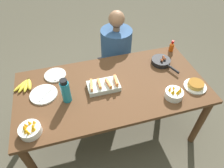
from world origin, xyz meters
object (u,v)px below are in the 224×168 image
at_px(melon_tray, 104,86).
at_px(empty_plate_far_left, 55,75).
at_px(skillet, 161,61).
at_px(person_figure, 116,61).
at_px(banana_bunch, 26,85).
at_px(frittata_plate_center, 195,85).
at_px(hot_sauce_bottle, 172,47).
at_px(fruit_bowl_mango, 30,130).
at_px(water_bottle, 66,91).
at_px(empty_plate_near_front, 44,94).
at_px(fruit_bowl_citrus, 174,94).

distance_m(melon_tray, empty_plate_far_left, 0.53).
xyz_separation_m(skillet, person_figure, (-0.36, 0.51, -0.31)).
bearing_deg(empty_plate_far_left, banana_bunch, -164.58).
height_order(banana_bunch, frittata_plate_center, frittata_plate_center).
xyz_separation_m(melon_tray, skillet, (0.69, 0.19, -0.00)).
distance_m(melon_tray, hot_sauce_bottle, 0.98).
bearing_deg(person_figure, banana_bunch, -155.88).
relative_size(skillet, fruit_bowl_mango, 1.98).
bearing_deg(empty_plate_far_left, hot_sauce_bottle, 2.98).
bearing_deg(hot_sauce_bottle, water_bottle, -161.07).
height_order(skillet, hot_sauce_bottle, hot_sauce_bottle).
xyz_separation_m(fruit_bowl_mango, hot_sauce_bottle, (1.57, 0.69, 0.02)).
xyz_separation_m(banana_bunch, hot_sauce_bottle, (1.62, 0.15, 0.04)).
bearing_deg(skillet, water_bottle, -96.39).
distance_m(frittata_plate_center, water_bottle, 1.21).
bearing_deg(empty_plate_near_front, empty_plate_far_left, 62.91).
bearing_deg(skillet, frittata_plate_center, 0.87).
xyz_separation_m(empty_plate_near_front, water_bottle, (0.20, -0.12, 0.11)).
height_order(melon_tray, person_figure, person_figure).
height_order(melon_tray, empty_plate_near_front, melon_tray).
relative_size(melon_tray, skillet, 0.89).
bearing_deg(melon_tray, empty_plate_near_front, 173.40).
bearing_deg(fruit_bowl_citrus, melon_tray, 154.34).
height_order(empty_plate_far_left, fruit_bowl_mango, fruit_bowl_mango).
height_order(melon_tray, fruit_bowl_mango, fruit_bowl_mango).
height_order(skillet, fruit_bowl_citrus, fruit_bowl_citrus).
xyz_separation_m(melon_tray, person_figure, (0.33, 0.70, -0.31)).
bearing_deg(fruit_bowl_citrus, empty_plate_near_front, 163.13).
relative_size(empty_plate_near_front, water_bottle, 1.02).
height_order(empty_plate_near_front, empty_plate_far_left, same).
distance_m(skillet, frittata_plate_center, 0.44).
bearing_deg(fruit_bowl_citrus, banana_bunch, 158.71).
bearing_deg(banana_bunch, empty_plate_far_left, 15.42).
height_order(melon_tray, skillet, melon_tray).
xyz_separation_m(melon_tray, empty_plate_near_front, (-0.56, 0.06, -0.02)).
xyz_separation_m(banana_bunch, empty_plate_far_left, (0.28, 0.08, -0.01)).
distance_m(skillet, fruit_bowl_mango, 1.45).
xyz_separation_m(fruit_bowl_mango, water_bottle, (0.32, 0.26, 0.08)).
relative_size(fruit_bowl_citrus, person_figure, 0.14).
bearing_deg(fruit_bowl_mango, skillet, 20.47).
height_order(fruit_bowl_mango, water_bottle, water_bottle).
xyz_separation_m(banana_bunch, skillet, (1.41, -0.04, 0.01)).
bearing_deg(person_figure, frittata_plate_center, -60.90).
relative_size(frittata_plate_center, fruit_bowl_mango, 1.24).
bearing_deg(melon_tray, hot_sauce_bottle, 22.44).
bearing_deg(empty_plate_near_front, frittata_plate_center, -11.72).
xyz_separation_m(melon_tray, fruit_bowl_mango, (-0.67, -0.32, 0.01)).
bearing_deg(banana_bunch, melon_tray, -17.49).
distance_m(banana_bunch, melon_tray, 0.75).
height_order(skillet, fruit_bowl_mango, fruit_bowl_mango).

